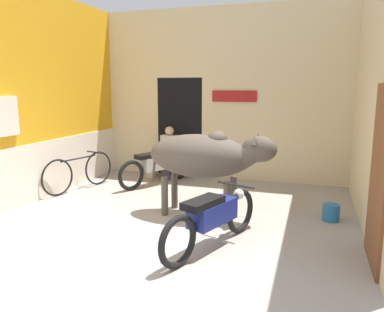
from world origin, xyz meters
name	(u,v)px	position (x,y,z in m)	size (l,w,h in m)	color
ground_plane	(132,259)	(0.00, 0.00, 0.00)	(30.00, 30.00, 0.00)	#9E9389
wall_left_shopfront	(48,99)	(-2.85, 2.19, 1.84)	(0.25, 4.40, 3.80)	orange
wall_back_with_doorway	(210,105)	(-0.31, 4.63, 1.66)	(5.52, 0.93, 3.80)	beige
wall_right_with_door	(377,100)	(2.85, 2.15, 1.87)	(0.22, 4.40, 3.80)	beige
cow	(205,156)	(0.40, 1.79, 0.98)	(2.09, 0.81, 1.39)	#4C4238
motorcycle_near	(212,217)	(0.84, 0.61, 0.43)	(0.85, 1.90, 0.75)	black
motorcycle_far	(156,165)	(-1.14, 3.39, 0.42)	(0.97, 1.78, 0.74)	black
bicycle	(79,172)	(-2.46, 2.51, 0.37)	(0.57, 1.71, 0.73)	black
shopkeeper_seated	(169,152)	(-1.08, 3.97, 0.62)	(0.38, 0.33, 1.19)	#3D3842
plastic_stool	(152,168)	(-1.52, 4.01, 0.22)	(0.37, 0.37, 0.40)	beige
bucket	(331,213)	(2.34, 2.18, 0.13)	(0.26, 0.26, 0.26)	#23669E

